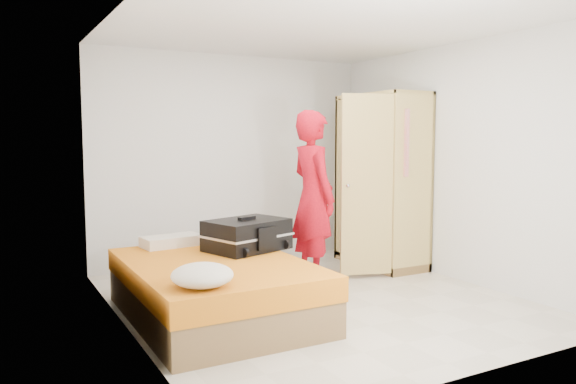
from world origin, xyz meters
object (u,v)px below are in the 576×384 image
wardrobe (380,185)px  suitcase (247,235)px  round_cushion (202,275)px  bed (215,289)px  person (313,198)px

wardrobe → suitcase: 2.16m
round_cushion → suitcase: bearing=51.7°
bed → wardrobe: bearing=20.0°
suitcase → person: bearing=-0.2°
bed → suitcase: bearing=35.0°
bed → person: 1.64m
bed → round_cushion: (-0.39, -0.75, 0.33)m
person → wardrobe: bearing=-72.6°
wardrobe → person: wardrobe is taller
person → bed: bearing=116.1°
suitcase → bed: bearing=-162.6°
wardrobe → person: (-1.14, -0.31, -0.07)m
bed → person: person is taller
bed → round_cushion: bearing=-117.4°
suitcase → round_cushion: bearing=-145.8°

